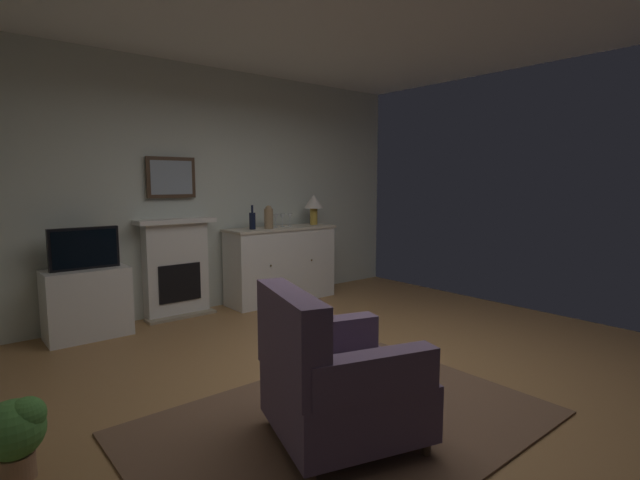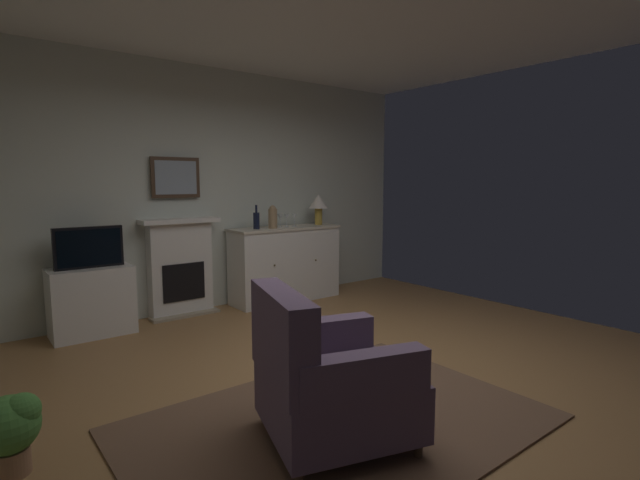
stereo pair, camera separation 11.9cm
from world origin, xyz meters
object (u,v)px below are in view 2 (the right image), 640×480
Objects in this scene: tv_set at (89,247)px; armchair at (327,380)px; wine_glass_left at (280,218)px; sideboard_cabinet at (285,264)px; wine_bottle at (256,220)px; fireplace_unit at (181,267)px; table_lamp at (318,204)px; tv_cabinet at (92,301)px; potted_plant_fern at (11,427)px; wine_glass_center at (287,217)px; framed_picture at (176,178)px; vase_decorative at (273,217)px; wine_glass_right at (294,217)px.

armchair is (0.59, -2.93, -0.49)m from tv_set.
wine_glass_left reaches higher than tv_set.
tv_set is at bearing -179.79° from sideboard_cabinet.
wine_bottle is 3.25m from armchair.
fireplace_unit is at bearing 167.53° from wine_bottle.
table_lamp is (0.53, 0.00, 0.75)m from sideboard_cabinet.
tv_cabinet is (-2.21, 0.01, -0.72)m from wine_glass_left.
potted_plant_fern is at bearing -149.49° from table_lamp.
tv_cabinet is (-2.81, 0.02, -0.88)m from table_lamp.
potted_plant_fern is (-3.14, -2.17, -0.21)m from sideboard_cabinet.
wine_glass_center is (0.11, 0.01, 0.00)m from wine_glass_left.
framed_picture reaches higher than table_lamp.
fireplace_unit is at bearing 10.77° from tv_set.
vase_decorative is at bearing -14.00° from framed_picture.
sideboard_cabinet is at bearing -155.73° from wine_glass_center.
wine_bottle is 0.46m from wine_glass_center.
tv_set is 3.03m from armchair.
wine_glass_center reaches higher than armchair.
tv_cabinet is 2.35m from potted_plant_fern.
tv_cabinet is (-2.28, 0.02, -0.13)m from sideboard_cabinet.
tv_cabinet is (-0.98, -0.16, -0.21)m from fireplace_unit.
sideboard_cabinet is at bearing 2.40° from wine_bottle.
table_lamp is at bearing 0.00° from sideboard_cabinet.
wine_glass_left is 3.85m from potted_plant_fern.
wine_bottle is 3.56m from potted_plant_fern.
sideboard_cabinet is (1.30, -0.18, -0.08)m from fireplace_unit.
wine_bottle reaches higher than vase_decorative.
wine_glass_left is 0.11m from wine_glass_center.
wine_bottle is 1.99m from tv_cabinet.
tv_cabinet is at bearing 179.86° from wine_glass_right.
framed_picture is 1.37× the size of table_lamp.
wine_bottle is 0.35m from wine_glass_left.
wine_bottle is at bearing -15.24° from framed_picture.
tv_set is at bearing -179.59° from wine_glass_right.
wine_glass_center is at bearing 34.47° from potted_plant_fern.
armchair is (1.45, -0.77, 0.13)m from potted_plant_fern.
tv_cabinet is 0.54m from tv_set.
wine_glass_right is at bearing 1.24° from wine_glass_left.
armchair is at bearing -28.01° from potted_plant_fern.
tv_set is (-2.28, -0.01, 0.40)m from sideboard_cabinet.
wine_bottle is at bearing 171.32° from vase_decorative.
wine_glass_right is at bearing -6.59° from fireplace_unit.
sideboard_cabinet reaches higher than armchair.
wine_bottle reaches higher than wine_glass_left.
framed_picture is at bearing 164.76° from wine_bottle.
potted_plant_fern is (-3.07, -2.17, -0.80)m from wine_glass_left.
fireplace_unit reaches higher than armchair.
tv_set is at bearing 179.71° from wine_bottle.
wine_glass_left reaches higher than sideboard_cabinet.
tv_set reaches higher than sideboard_cabinet.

